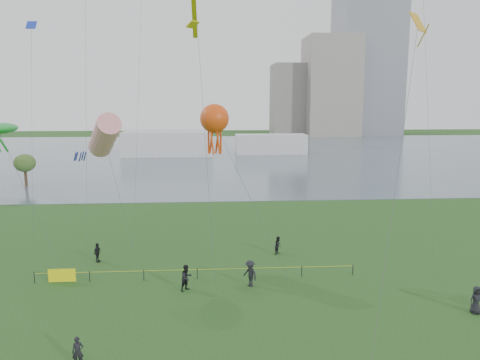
{
  "coord_description": "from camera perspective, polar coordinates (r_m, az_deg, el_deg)",
  "views": [
    {
      "loc": [
        -2.16,
        -21.29,
        13.26
      ],
      "look_at": [
        0.0,
        10.0,
        8.0
      ],
      "focal_mm": 35.0,
      "sensor_mm": 36.0,
      "label": 1
    }
  ],
  "objects": [
    {
      "name": "pavilion_left",
      "position": [
        117.16,
        -8.78,
        4.38
      ],
      "size": [
        22.0,
        8.0,
        6.0
      ],
      "primitive_type": "cube",
      "color": "silver",
      "rests_on": "ground_plane"
    },
    {
      "name": "spectator_b",
      "position": [
        34.53,
        1.24,
        -11.32
      ],
      "size": [
        1.35,
        1.44,
        1.96
      ],
      "primitive_type": "imported",
      "rotation": [
        0.0,
        0.0,
        -0.91
      ],
      "color": "black",
      "rests_on": "ground_plane"
    },
    {
      "name": "building_low",
      "position": [
        192.35,
        6.37,
        9.68
      ],
      "size": [
        16.0,
        18.0,
        28.0
      ],
      "primitive_type": "cube",
      "color": "slate",
      "rests_on": "ground_plane"
    },
    {
      "name": "spectator_f",
      "position": [
        26.46,
        -19.16,
        -19.17
      ],
      "size": [
        0.64,
        0.49,
        1.57
      ],
      "primitive_type": "imported",
      "rotation": [
        0.0,
        0.0,
        0.22
      ],
      "color": "black",
      "rests_on": "ground_plane"
    },
    {
      "name": "fence",
      "position": [
        36.8,
        -14.98,
        -11.01
      ],
      "size": [
        24.07,
        0.07,
        1.05
      ],
      "color": "black",
      "rests_on": "ground_plane"
    },
    {
      "name": "lake",
      "position": [
        122.03,
        -2.91,
        3.28
      ],
      "size": [
        400.0,
        120.0,
        0.08
      ],
      "primitive_type": "cube",
      "color": "slate",
      "rests_on": "ground_plane"
    },
    {
      "name": "pavilion_right",
      "position": [
        120.86,
        3.76,
        4.39
      ],
      "size": [
        18.0,
        7.0,
        5.0
      ],
      "primitive_type": "cube",
      "color": "silver",
      "rests_on": "ground_plane"
    },
    {
      "name": "building_mid",
      "position": [
        189.6,
        10.98,
        11.08
      ],
      "size": [
        20.0,
        20.0,
        38.0
      ],
      "primitive_type": "cube",
      "color": "gray",
      "rests_on": "ground_plane"
    },
    {
      "name": "spectator_d",
      "position": [
        33.93,
        26.86,
        -12.91
      ],
      "size": [
        0.92,
        0.64,
        1.8
      ],
      "primitive_type": "imported",
      "rotation": [
        0.0,
        0.0,
        0.07
      ],
      "color": "black",
      "rests_on": "ground_plane"
    },
    {
      "name": "spectator_c",
      "position": [
        41.27,
        -16.99,
        -8.46
      ],
      "size": [
        0.68,
        1.04,
        1.64
      ],
      "primitive_type": "imported",
      "rotation": [
        0.0,
        0.0,
        1.25
      ],
      "color": "black",
      "rests_on": "ground_plane"
    },
    {
      "name": "spectator_g",
      "position": [
        41.67,
        4.7,
        -7.92
      ],
      "size": [
        0.92,
        0.97,
        1.58
      ],
      "primitive_type": "imported",
      "rotation": [
        0.0,
        0.0,
        1.0
      ],
      "color": "black",
      "rests_on": "ground_plane"
    },
    {
      "name": "kite_delta",
      "position": [
        34.67,
        20.74,
        16.07
      ],
      "size": [
        7.94,
        13.76,
        19.25
      ],
      "rotation": [
        0.0,
        0.0,
        0.33
      ],
      "color": "#3F3F42"
    },
    {
      "name": "kite_windsock",
      "position": [
        41.13,
        -16.2,
        5.19
      ],
      "size": [
        5.19,
        5.53,
        12.43
      ],
      "rotation": [
        0.0,
        0.0,
        -0.1
      ],
      "color": "#3F3F42"
    },
    {
      "name": "spectator_a",
      "position": [
        34.07,
        -6.53,
        -11.75
      ],
      "size": [
        1.15,
        1.15,
        1.88
      ],
      "primitive_type": "imported",
      "rotation": [
        0.0,
        0.0,
        0.78
      ],
      "color": "black",
      "rests_on": "ground_plane"
    },
    {
      "name": "kite_octopus",
      "position": [
        38.47,
        -3.13,
        7.4
      ],
      "size": [
        6.61,
        6.71,
        13.1
      ],
      "rotation": [
        0.0,
        0.0,
        0.06
      ],
      "color": "#3F3F42"
    }
  ]
}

